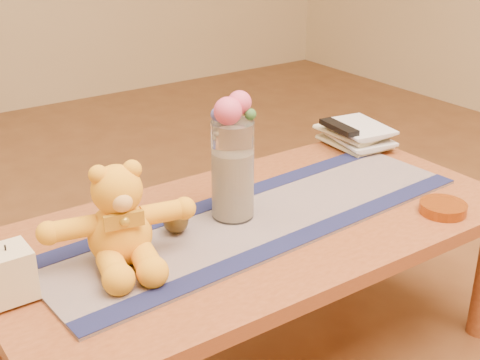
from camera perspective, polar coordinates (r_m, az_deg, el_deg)
floor at (r=1.96m, az=1.25°, el=-15.36°), size 5.50×5.50×0.00m
coffee_table_top at (r=1.72m, az=1.37°, el=-4.19°), size 1.40×0.70×0.04m
table_leg_br at (r=2.39m, az=9.67°, el=-2.08°), size 0.07×0.07×0.41m
persian_runner at (r=1.71m, az=1.82°, el=-3.40°), size 1.22×0.42×0.01m
runner_border_near at (r=1.61m, az=5.14°, el=-5.08°), size 1.20×0.13×0.00m
runner_border_far at (r=1.81m, az=-1.13°, el=-1.61°), size 1.20×0.13×0.00m
teddy_bear at (r=1.50m, az=-10.60°, el=-3.02°), size 0.39×0.34×0.23m
pillar_candle at (r=1.45m, az=-19.55°, el=-7.71°), size 0.09×0.09×0.11m
candle_wick at (r=1.42m, az=-19.88°, el=-5.60°), size 0.00×0.00×0.01m
glass_vase at (r=1.66m, az=-0.65°, el=0.85°), size 0.11×0.11×0.26m
potpourri_fill at (r=1.68m, az=-0.64°, el=-0.37°), size 0.09×0.09×0.18m
rose_left at (r=1.59m, az=-1.07°, el=6.06°), size 0.07×0.07×0.07m
rose_right at (r=1.62m, az=-0.04°, el=6.81°), size 0.06×0.06×0.06m
blue_flower_back at (r=1.64m, az=-1.07°, el=6.41°), size 0.04×0.04×0.04m
blue_flower_side at (r=1.61m, az=-1.96°, el=5.76°), size 0.04×0.04×0.04m
leaf_sprig at (r=1.62m, az=0.91°, el=5.77°), size 0.03×0.03×0.03m
bronze_ball at (r=1.63m, az=-5.65°, el=-3.57°), size 0.08×0.08×0.06m
book_bottom at (r=2.19m, az=8.39°, el=2.84°), size 0.18×0.23×0.02m
book_lower at (r=2.18m, az=8.58°, el=3.29°), size 0.20×0.25×0.02m
book_upper at (r=2.18m, az=8.27°, el=3.77°), size 0.17×0.22×0.02m
book_top at (r=2.17m, az=8.59°, el=4.24°), size 0.20×0.25×0.02m
tv_remote at (r=2.16m, az=8.66°, el=4.60°), size 0.06×0.16×0.02m
amber_dish at (r=1.83m, az=17.37°, el=-2.35°), size 0.16×0.16×0.03m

